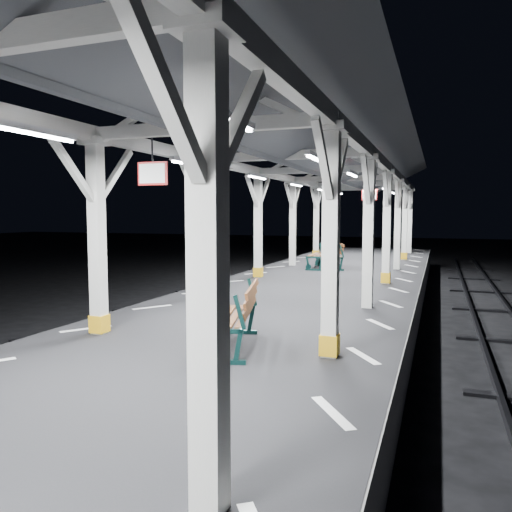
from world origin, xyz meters
The scene contains 7 objects.
ground centered at (0.00, 0.00, 0.00)m, with size 120.00×120.00×0.00m, color black.
platform centered at (0.00, 0.00, 0.50)m, with size 6.00×50.00×1.00m, color black.
hazard_stripes_right centered at (2.45, 0.00, 1.00)m, with size 1.00×48.00×0.01m, color silver.
canopy centered at (0.00, -0.02, 4.56)m, with size 5.40×49.00×4.65m.
bench_mid centered at (0.57, 2.00, 1.52)m, with size 1.11×1.92×0.98m.
bench_far centered at (-0.29, 13.51, 1.51)m, with size 1.30×1.87×0.95m.
bench_extra centered at (-0.67, 13.42, 1.54)m, with size 0.79×1.91×1.02m.
Camera 1 is at (3.44, -4.99, 3.07)m, focal length 35.00 mm.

